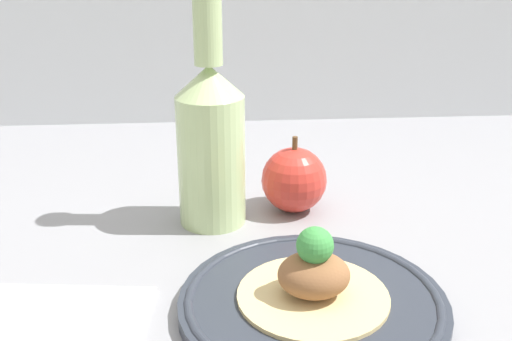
{
  "coord_description": "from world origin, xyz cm",
  "views": [
    {
      "loc": [
        -10.35,
        -52.76,
        31.65
      ],
      "look_at": [
        -6.42,
        1.95,
        9.99
      ],
      "focal_mm": 42.0,
      "sensor_mm": 36.0,
      "label": 1
    }
  ],
  "objects": [
    {
      "name": "ground_plane",
      "position": [
        0.0,
        0.0,
        -2.0
      ],
      "size": [
        180.0,
        110.0,
        4.0
      ],
      "primitive_type": "cube",
      "color": "gray"
    },
    {
      "name": "cider_bottle",
      "position": [
        -10.85,
        11.48,
        10.52
      ],
      "size": [
        7.75,
        7.75,
        28.55
      ],
      "color": "#B7D18E",
      "rests_on": "ground_plane"
    },
    {
      "name": "napkin",
      "position": [
        -25.29,
        -10.11,
        0.4
      ],
      "size": [
        18.03,
        17.19,
        0.8
      ],
      "color": "white",
      "rests_on": "ground_plane"
    },
    {
      "name": "plated_food",
      "position": [
        -1.99,
        -7.57,
        3.49
      ],
      "size": [
        13.67,
        13.67,
        6.97
      ],
      "color": "#D6BC7F",
      "rests_on": "plate"
    },
    {
      "name": "apple",
      "position": [
        -0.95,
        13.76,
        3.98
      ],
      "size": [
        7.95,
        7.95,
        9.47
      ],
      "color": "red",
      "rests_on": "ground_plane"
    },
    {
      "name": "plate",
      "position": [
        -1.99,
        -7.57,
        0.86
      ],
      "size": [
        24.24,
        24.24,
        1.62
      ],
      "color": "#2D333D",
      "rests_on": "ground_plane"
    }
  ]
}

